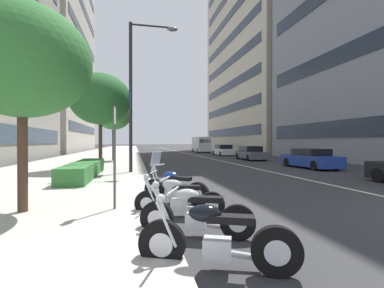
# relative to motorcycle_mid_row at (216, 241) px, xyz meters

# --- Properties ---
(sidewalk_right_plaza) EXTENTS (160.00, 9.03, 0.15)m
(sidewalk_right_plaza) POSITION_rel_motorcycle_mid_row_xyz_m (30.24, 4.91, -0.35)
(sidewalk_right_plaza) COLOR #B2ADA3
(sidewalk_right_plaza) RESTS_ON ground
(lane_centre_stripe) EXTENTS (110.00, 0.16, 0.01)m
(lane_centre_stripe) POSITION_rel_motorcycle_mid_row_xyz_m (35.24, -6.89, -0.42)
(lane_centre_stripe) COLOR silver
(lane_centre_stripe) RESTS_ON ground
(motorcycle_mid_row) EXTENTS (1.00, 2.13, 1.12)m
(motorcycle_mid_row) POSITION_rel_motorcycle_mid_row_xyz_m (0.00, 0.00, 0.00)
(motorcycle_mid_row) COLOR black
(motorcycle_mid_row) RESTS_ON ground
(motorcycle_under_tarp) EXTENTS (0.99, 2.06, 1.10)m
(motorcycle_under_tarp) POSITION_rel_motorcycle_mid_row_xyz_m (1.37, -0.02, -0.01)
(motorcycle_under_tarp) COLOR black
(motorcycle_under_tarp) RESTS_ON ground
(motorcycle_nearest_camera) EXTENTS (0.88, 2.10, 1.08)m
(motorcycle_nearest_camera) POSITION_rel_motorcycle_mid_row_xyz_m (2.82, 0.07, -0.02)
(motorcycle_nearest_camera) COLOR black
(motorcycle_nearest_camera) RESTS_ON ground
(motorcycle_second_in_row) EXTENTS (1.47, 1.73, 1.49)m
(motorcycle_second_in_row) POSITION_rel_motorcycle_mid_row_xyz_m (4.27, -0.04, 0.02)
(motorcycle_second_in_row) COLOR black
(motorcycle_second_in_row) RESTS_ON ground
(car_following_behind) EXTENTS (4.54, 1.89, 1.32)m
(car_following_behind) POSITION_rel_motorcycle_mid_row_xyz_m (12.79, -10.64, 0.20)
(car_following_behind) COLOR navy
(car_following_behind) RESTS_ON ground
(car_approaching_light) EXTENTS (4.70, 2.00, 1.37)m
(car_approaching_light) POSITION_rel_motorcycle_mid_row_xyz_m (21.68, -10.27, 0.21)
(car_approaching_light) COLOR #4C515B
(car_approaching_light) RESTS_ON ground
(car_mid_block_traffic) EXTENTS (4.69, 1.90, 1.42)m
(car_mid_block_traffic) POSITION_rel_motorcycle_mid_row_xyz_m (30.25, -10.32, 0.23)
(car_mid_block_traffic) COLOR silver
(car_mid_block_traffic) RESTS_ON ground
(delivery_van_ahead) EXTENTS (6.23, 2.34, 2.59)m
(delivery_van_ahead) POSITION_rel_motorcycle_mid_row_xyz_m (41.16, -10.05, 0.96)
(delivery_van_ahead) COLOR silver
(delivery_van_ahead) RESTS_ON ground
(parking_sign_by_curb) EXTENTS (0.32, 0.06, 2.52)m
(parking_sign_by_curb) POSITION_rel_motorcycle_mid_row_xyz_m (3.31, 1.56, 1.24)
(parking_sign_by_curb) COLOR #47494C
(parking_sign_by_curb) RESTS_ON sidewalk_right_plaza
(street_lamp_with_banners) EXTENTS (1.26, 2.67, 8.11)m
(street_lamp_with_banners) POSITION_rel_motorcycle_mid_row_xyz_m (11.50, 0.89, 4.56)
(street_lamp_with_banners) COLOR #232326
(street_lamp_with_banners) RESTS_ON sidewalk_right_plaza
(clipped_hedge_bed) EXTENTS (6.50, 1.10, 0.67)m
(clipped_hedge_bed) POSITION_rel_motorcycle_mid_row_xyz_m (10.03, 3.40, 0.06)
(clipped_hedge_bed) COLOR #337033
(clipped_hedge_bed) RESTS_ON sidewalk_right_plaza
(street_tree_mid_sidewalk) EXTENTS (3.12, 3.12, 4.86)m
(street_tree_mid_sidewalk) POSITION_rel_motorcycle_mid_row_xyz_m (3.48, 3.66, 3.24)
(street_tree_mid_sidewalk) COLOR #473323
(street_tree_mid_sidewalk) RESTS_ON sidewalk_right_plaza
(street_tree_far_plaza) EXTENTS (3.69, 3.69, 5.84)m
(street_tree_far_plaza) POSITION_rel_motorcycle_mid_row_xyz_m (13.86, 3.12, 3.98)
(street_tree_far_plaza) COLOR #473323
(street_tree_far_plaza) RESTS_ON sidewalk_right_plaza
(street_tree_near_plaza_corner) EXTENTS (3.14, 3.14, 5.38)m
(street_tree_near_plaza_corner) POSITION_rel_motorcycle_mid_row_xyz_m (21.25, 2.89, 3.75)
(street_tree_near_plaza_corner) COLOR #473323
(street_tree_near_plaza_corner) RESTS_ON sidewalk_right_plaza
(office_tower_far_left_down_avenue) EXTENTS (29.56, 22.04, 44.86)m
(office_tower_far_left_down_avenue) POSITION_rel_motorcycle_mid_row_xyz_m (44.53, -27.13, 22.00)
(office_tower_far_left_down_avenue) COLOR beige
(office_tower_far_left_down_avenue) RESTS_ON ground
(office_tower_behind_plaza) EXTENTS (28.32, 19.50, 53.27)m
(office_tower_behind_plaza) POSITION_rel_motorcycle_mid_row_xyz_m (51.53, 20.12, 26.21)
(office_tower_behind_plaza) COLOR #B7B2A3
(office_tower_behind_plaza) RESTS_ON ground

